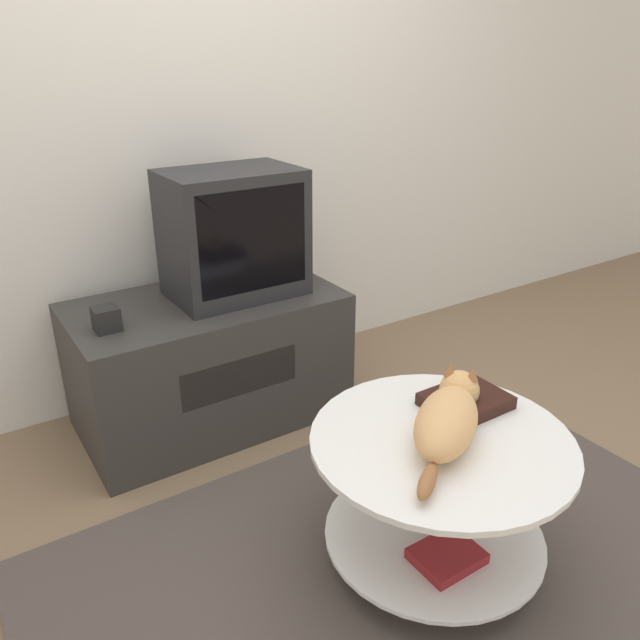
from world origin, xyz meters
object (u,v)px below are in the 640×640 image
object	(u,v)px
speaker	(106,319)
dvd_box	(466,401)
cat	(448,417)
tv	(233,234)

from	to	relation	value
speaker	dvd_box	bearing A→B (deg)	-51.19
cat	speaker	bearing A→B (deg)	85.28
speaker	dvd_box	size ratio (longest dim) A/B	0.36
dvd_box	cat	world-z (taller)	cat
speaker	cat	size ratio (longest dim) A/B	0.18
tv	dvd_box	size ratio (longest dim) A/B	2.17
speaker	cat	distance (m)	1.23
tv	cat	size ratio (longest dim) A/B	1.09
tv	speaker	world-z (taller)	tv
tv	cat	xyz separation A→B (m)	(0.08, -1.14, -0.26)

